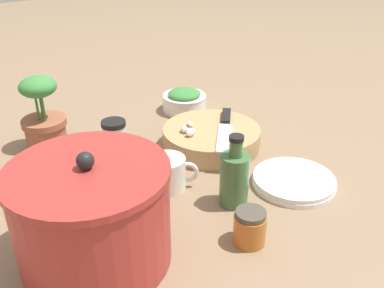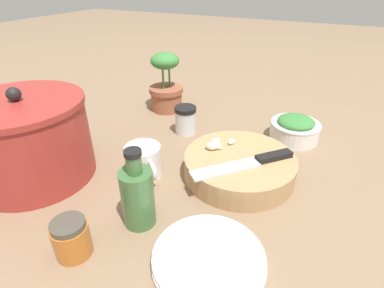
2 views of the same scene
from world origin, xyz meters
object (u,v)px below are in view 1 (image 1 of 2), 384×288
Objects in this scene: plate_stack at (294,181)px; oil_bottle at (235,177)px; herb_bowl at (184,100)px; stock_pot at (93,215)px; potted_herb at (43,118)px; spice_jar at (114,135)px; coffee_mug at (168,173)px; honey_jar at (250,227)px; garlic_cloves at (189,130)px; cutting_board at (211,138)px; chef_knife at (225,127)px.

oil_bottle is (0.03, 0.15, 0.05)m from plate_stack.
oil_bottle reaches higher than herb_bowl.
stock_pot reaches higher than potted_herb.
coffee_mug is at bearing -177.04° from spice_jar.
coffee_mug is at bearing 31.68° from oil_bottle.
honey_jar is 0.12m from oil_bottle.
garlic_cloves is 0.45× the size of oil_bottle.
herb_bowl is 0.61m from honey_jar.
chef_knife is (-0.02, -0.03, 0.03)m from cutting_board.
cutting_board is 1.32× the size of potted_herb.
plate_stack is 0.16m from oil_bottle.
cutting_board is 0.25m from plate_stack.
spice_jar is 0.80× the size of coffee_mug.
stock_pot is at bearing 121.30° from garlic_cloves.
potted_herb is at bearing -9.52° from stock_pot.
coffee_mug is 0.37m from potted_herb.
cutting_board is 1.36× the size of plate_stack.
stock_pot is 1.40× the size of potted_herb.
herb_bowl is at bearing -23.53° from oil_bottle.
spice_jar is (0.12, 0.14, -0.02)m from garlic_cloves.
honey_jar is (-0.55, 0.25, -0.00)m from herb_bowl.
honey_jar reaches higher than chef_knife.
herb_bowl is (0.21, -0.14, -0.03)m from garlic_cloves.
plate_stack is at bearing -96.20° from stock_pot.
oil_bottle is at bearing -148.32° from coffee_mug.
chef_knife is 0.47m from stock_pot.
garlic_cloves is 0.70× the size of coffee_mug.
garlic_cloves is (0.04, 0.09, 0.00)m from chef_knife.
honey_jar is (-0.30, 0.20, -0.02)m from chef_knife.
spice_jar is 0.46m from honey_jar.
spice_jar is 0.36m from oil_bottle.
coffee_mug is at bearing -63.85° from stock_pot.
herb_bowl reaches higher than cutting_board.
chef_knife is at bearing 168.10° from herb_bowl.
chef_knife is at bearing -33.48° from honey_jar.
chef_knife is 0.45m from potted_herb.
cutting_board reaches higher than plate_stack.
stock_pot reaches higher than oil_bottle.
cutting_board is at bearing -64.72° from coffee_mug.
oil_bottle is 0.30m from stock_pot.
potted_herb is (0.24, 0.27, 0.02)m from garlic_cloves.
honey_jar is 0.26× the size of stock_pot.
cutting_board is 0.25m from oil_bottle.
spice_jar is 0.30× the size of stock_pot.
herb_bowl reaches higher than plate_stack.
spice_jar reaches higher than cutting_board.
honey_jar reaches higher than cutting_board.
stock_pot is (-0.43, 0.49, 0.06)m from herb_bowl.
cutting_board is at bearing -123.08° from spice_jar.
cutting_board is at bearing -64.26° from stock_pot.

